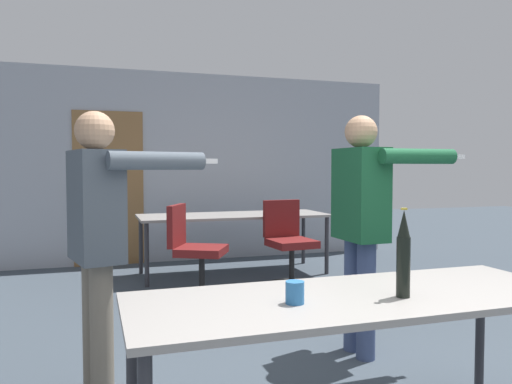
% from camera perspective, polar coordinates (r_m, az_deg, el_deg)
% --- Properties ---
extents(back_wall, '(6.02, 0.12, 2.61)m').
position_cam_1_polar(back_wall, '(7.07, -7.81, 2.76)').
color(back_wall, '#A3A8B2').
rests_on(back_wall, ground_plane).
extents(conference_table_near, '(2.05, 0.75, 0.73)m').
position_cam_1_polar(conference_table_near, '(2.33, 11.57, -12.91)').
color(conference_table_near, gray).
rests_on(conference_table_near, ground_plane).
extents(conference_table_far, '(2.28, 0.83, 0.73)m').
position_cam_1_polar(conference_table_far, '(6.09, -2.57, -3.08)').
color(conference_table_far, gray).
rests_on(conference_table_far, ground_plane).
extents(person_center_tall, '(0.83, 0.59, 1.61)m').
position_cam_1_polar(person_center_tall, '(2.92, -17.54, -3.75)').
color(person_center_tall, slate).
rests_on(person_center_tall, ground_plane).
extents(person_left_plaid, '(0.76, 0.62, 1.65)m').
position_cam_1_polar(person_left_plaid, '(3.51, 12.03, -2.15)').
color(person_left_plaid, '#3D4C75').
rests_on(person_left_plaid, ground_plane).
extents(office_chair_far_right, '(0.52, 0.57, 0.93)m').
position_cam_1_polar(office_chair_far_right, '(5.58, 3.75, -6.11)').
color(office_chair_far_right, black).
rests_on(office_chair_far_right, ground_plane).
extents(office_chair_near_pushed, '(0.67, 0.64, 0.93)m').
position_cam_1_polar(office_chair_near_pushed, '(5.10, -7.06, -7.01)').
color(office_chair_near_pushed, black).
rests_on(office_chair_near_pushed, ground_plane).
extents(beer_bottle, '(0.06, 0.06, 0.39)m').
position_cam_1_polar(beer_bottle, '(2.28, 16.50, -6.94)').
color(beer_bottle, black).
rests_on(beer_bottle, conference_table_near).
extents(drink_cup, '(0.08, 0.08, 0.09)m').
position_cam_1_polar(drink_cup, '(2.12, 4.46, -11.38)').
color(drink_cup, '#2866A3').
rests_on(drink_cup, conference_table_near).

